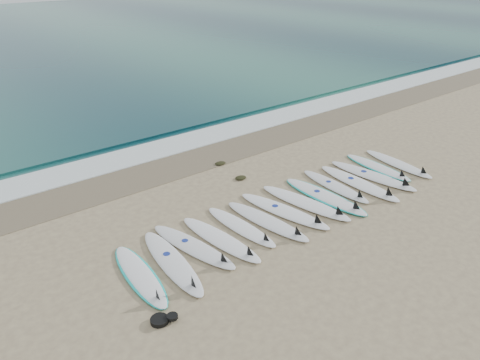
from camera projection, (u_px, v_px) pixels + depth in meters
ground at (294, 208)px, 11.74m from camera, size 120.00×120.00×0.00m
wet_sand_band at (201, 157)px, 14.62m from camera, size 120.00×1.80×0.01m
foam_band at (178, 144)px, 15.59m from camera, size 120.00×1.40×0.04m
wave_crest at (155, 131)px, 16.63m from camera, size 120.00×1.00×0.10m
surfboard_0 at (141, 276)px, 9.19m from camera, size 0.81×2.41×0.30m
surfboard_1 at (173, 263)px, 9.55m from camera, size 0.86×2.69×0.34m
surfboard_2 at (195, 247)px, 10.08m from camera, size 0.93×2.55×0.32m
surfboard_3 at (222, 240)px, 10.33m from camera, size 0.75×2.55×0.32m
surfboard_4 at (242, 227)px, 10.81m from camera, size 0.57×2.33×0.30m
surfboard_5 at (269, 222)px, 11.03m from camera, size 0.79×2.58×0.33m
surfboard_6 at (286, 211)px, 11.46m from camera, size 1.00×2.72×0.34m
surfboard_7 at (307, 203)px, 11.83m from camera, size 0.95×2.76×0.35m
surfboard_8 at (326, 196)px, 12.18m from camera, size 0.71×2.72×0.34m
surfboard_9 at (336, 187)px, 12.69m from camera, size 0.67×2.45×0.31m
surfboard_10 at (360, 184)px, 12.84m from camera, size 0.70×2.78×0.35m
surfboard_11 at (374, 176)px, 13.27m from camera, size 0.84×2.80×0.35m
surfboard_12 at (378, 167)px, 13.84m from camera, size 0.73×2.40×0.30m
surfboard_13 at (399, 164)px, 14.04m from camera, size 0.79×2.53×0.32m
seaweed_near at (241, 178)px, 13.23m from camera, size 0.34×0.27×0.07m
seaweed_far at (220, 163)px, 14.14m from camera, size 0.34×0.27×0.07m
leash_coil at (162, 319)px, 8.09m from camera, size 0.46×0.36×0.11m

